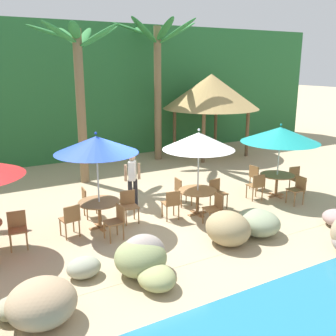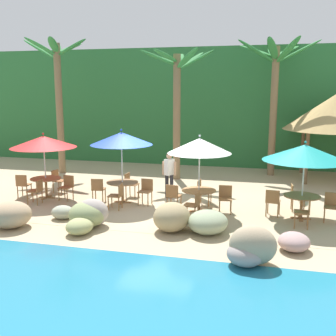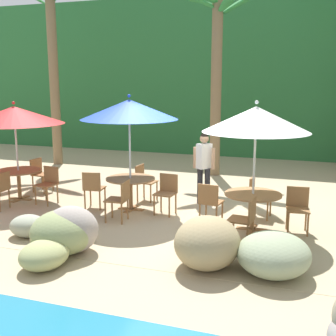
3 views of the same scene
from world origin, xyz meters
The scene contains 24 objects.
ground_plane centered at (0.00, 0.00, 0.00)m, with size 120.00×120.00×0.00m, color tan.
terrace_deck centered at (0.00, 0.00, 0.00)m, with size 18.00×5.20×0.01m.
foliage_backdrop centered at (0.00, 9.00, 3.00)m, with size 28.00×2.40×6.00m.
rock_seawall centered at (1.02, -2.84, 0.35)m, with size 14.55×2.92×0.90m.
umbrella_red centered at (-4.35, 0.12, 2.07)m, with size 2.34×2.34×2.40m.
dining_table_red centered at (-4.35, 0.12, 0.61)m, with size 1.10×1.10×0.74m.
chair_red_seaward centered at (-3.50, 0.10, 0.51)m, with size 0.47×0.48×0.87m.
chair_red_inland centered at (-4.35, 0.97, 0.51)m, with size 0.47×0.46×0.87m.
chair_red_right centered at (-4.21, -0.73, 0.51)m, with size 0.45×0.45×0.87m.
umbrella_blue centered at (-1.42, 0.21, 2.26)m, with size 2.14×2.14×2.59m.
dining_table_blue centered at (-1.42, 0.21, 0.61)m, with size 1.10×1.10×0.74m.
chair_blue_seaward centered at (-0.57, 0.23, 0.51)m, with size 0.46×0.46×0.87m.
chair_blue_inland centered at (-1.45, 1.07, 0.51)m, with size 0.46×0.45×0.87m.
chair_blue_left centered at (-2.25, 0.00, 0.51)m, with size 0.47×0.48×0.87m.
chair_blue_right centered at (-1.28, -0.63, 0.51)m, with size 0.45×0.45×0.87m.
umbrella_white centered at (1.36, -0.27, 2.17)m, with size 2.02×2.02×2.52m.
dining_table_white centered at (1.36, -0.27, 0.61)m, with size 1.10×1.10×0.74m.
chair_white_seaward centered at (2.20, -0.07, 0.51)m, with size 0.47×0.48×0.87m.
chair_white_inland centered at (1.34, 0.58, 0.51)m, with size 0.46×0.45×0.87m.
chair_white_left centered at (0.51, -0.25, 0.51)m, with size 0.47×0.48×0.87m.
chair_white_right centered at (1.36, -1.12, 0.51)m, with size 0.47×0.46×0.87m.
palm_tree_nearest centered at (-6.05, 4.42, 4.11)m, with size 3.10×3.10×6.16m.
palm_tree_second centered at (-0.46, 4.48, 3.88)m, with size 3.21×3.22×5.58m.
waiter_in_white centered at (0.01, 1.23, 0.99)m, with size 0.52×0.39×1.70m.
Camera 3 is at (2.40, -8.45, 2.89)m, focal length 46.25 mm.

